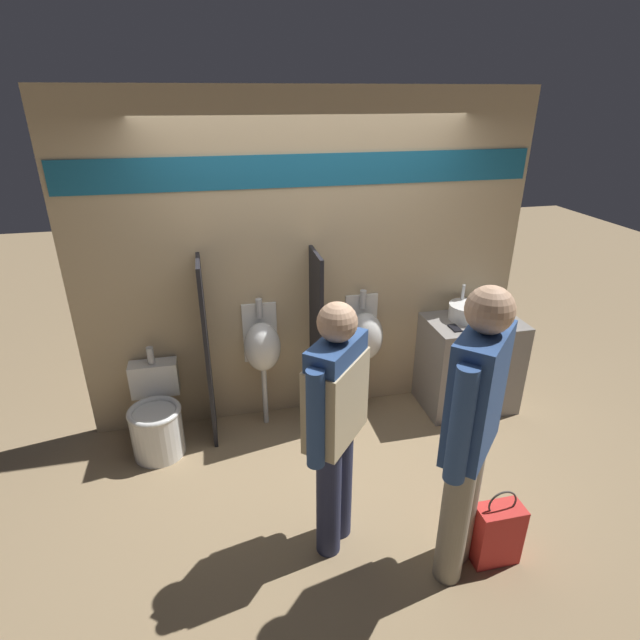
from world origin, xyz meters
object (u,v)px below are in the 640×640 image
sink_basin (467,311)px  person_in_vest (336,416)px  urinal_far (365,336)px  toilet (157,420)px  person_with_lanyard (471,430)px  urinal_near_counter (262,346)px  cell_phone (455,328)px  shopping_bag (497,533)px

sink_basin → person_in_vest: 1.99m
urinal_far → toilet: size_ratio=1.38×
sink_basin → urinal_far: 0.92m
person_with_lanyard → sink_basin: bearing=16.6°
urinal_far → sink_basin: bearing=-4.8°
urinal_near_counter → person_in_vest: 1.42m
toilet → person_with_lanyard: 2.48m
cell_phone → urinal_near_counter: 1.61m
cell_phone → person_in_vest: (-1.32, -1.13, 0.11)m
person_with_lanyard → shopping_bag: (0.27, -0.02, -0.80)m
urinal_near_counter → urinal_far: 0.88m
cell_phone → person_in_vest: person_in_vest is taller
urinal_far → toilet: bearing=-174.3°
toilet → person_in_vest: person_in_vest is taller
cell_phone → urinal_far: urinal_far is taller
sink_basin → shopping_bag: bearing=-109.5°
shopping_bag → person_in_vest: bearing=158.9°
sink_basin → toilet: size_ratio=0.40×
cell_phone → shopping_bag: bearing=-104.8°
urinal_near_counter → person_with_lanyard: person_with_lanyard is taller
urinal_near_counter → urinal_far: size_ratio=1.00×
person_in_vest → urinal_near_counter: bearing=51.7°
cell_phone → urinal_near_counter: urinal_near_counter is taller
sink_basin → urinal_near_counter: (-1.78, 0.08, -0.17)m
sink_basin → urinal_near_counter: size_ratio=0.29×
person_in_vest → person_with_lanyard: (0.66, -0.34, 0.04)m
sink_basin → person_in_vest: size_ratio=0.20×
cell_phone → urinal_near_counter: size_ratio=0.12×
urinal_near_counter → person_with_lanyard: (0.93, -1.71, 0.26)m
urinal_far → cell_phone: bearing=-19.0°
urinal_far → shopping_bag: 1.84m
sink_basin → urinal_far: bearing=175.2°
sink_basin → person_with_lanyard: size_ratio=0.18×
cell_phone → toilet: (-2.47, 0.06, -0.58)m
toilet → urinal_far: bearing=5.7°
urinal_near_counter → shopping_bag: (1.20, -1.73, -0.53)m
person_in_vest → person_with_lanyard: bearing=-76.4°
cell_phone → person_with_lanyard: person_with_lanyard is taller
urinal_near_counter → urinal_far: bearing=0.0°
toilet → person_with_lanyard: size_ratio=0.45×
urinal_near_counter → person_with_lanyard: bearing=-61.5°
person_in_vest → urinal_far: bearing=16.6°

